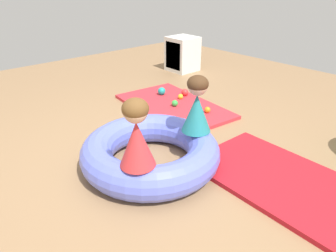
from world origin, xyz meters
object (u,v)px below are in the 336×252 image
(child_in_red, at_px, (137,134))
(play_ball_teal, at_px, (162,91))
(play_ball_green, at_px, (175,103))
(storage_cube, at_px, (181,54))
(play_ball_yellow, at_px, (181,96))
(inflatable_cushion, at_px, (150,152))
(play_ball_orange, at_px, (207,110))
(child_in_teal, at_px, (197,105))
(play_ball_red, at_px, (185,92))

(child_in_red, bearing_deg, play_ball_teal, -65.19)
(play_ball_green, height_order, storage_cube, storage_cube)
(child_in_red, relative_size, storage_cube, 0.90)
(play_ball_yellow, height_order, storage_cube, storage_cube)
(inflatable_cushion, distance_m, play_ball_orange, 1.21)
(child_in_teal, height_order, play_ball_red, child_in_teal)
(play_ball_teal, height_order, play_ball_yellow, play_ball_teal)
(inflatable_cushion, height_order, play_ball_red, inflatable_cushion)
(play_ball_red, distance_m, play_ball_yellow, 0.13)
(child_in_teal, bearing_deg, play_ball_teal, -35.79)
(play_ball_green, relative_size, play_ball_orange, 1.09)
(child_in_red, distance_m, play_ball_orange, 1.66)
(inflatable_cushion, relative_size, child_in_teal, 2.39)
(play_ball_teal, xyz_separation_m, play_ball_orange, (0.81, 0.01, -0.01))
(inflatable_cushion, height_order, play_ball_yellow, inflatable_cushion)
(inflatable_cushion, xyz_separation_m, play_ball_red, (-0.95, 1.34, -0.05))
(play_ball_green, distance_m, play_ball_yellow, 0.26)
(inflatable_cushion, distance_m, storage_cube, 2.96)
(play_ball_red, height_order, play_ball_orange, play_ball_red)
(play_ball_green, bearing_deg, child_in_red, -51.81)
(play_ball_teal, height_order, play_ball_green, play_ball_teal)
(child_in_teal, height_order, play_ball_yellow, child_in_teal)
(child_in_red, xyz_separation_m, play_ball_red, (-1.22, 1.66, -0.43))
(inflatable_cushion, relative_size, play_ball_red, 12.56)
(play_ball_teal, relative_size, play_ball_yellow, 1.56)
(storage_cube, bearing_deg, child_in_teal, -41.24)
(inflatable_cushion, height_order, play_ball_teal, inflatable_cushion)
(play_ball_orange, distance_m, storage_cube, 1.91)
(play_ball_red, bearing_deg, child_in_red, -53.84)
(storage_cube, bearing_deg, play_ball_green, -46.37)
(play_ball_teal, bearing_deg, play_ball_red, 41.41)
(child_in_red, bearing_deg, play_ball_green, -71.76)
(child_in_red, bearing_deg, child_in_teal, -101.73)
(child_in_red, bearing_deg, inflatable_cushion, -70.54)
(play_ball_teal, xyz_separation_m, storage_cube, (-0.76, 1.09, 0.19))
(storage_cube, bearing_deg, play_ball_orange, -34.57)
(play_ball_yellow, bearing_deg, play_ball_teal, -163.77)
(play_ball_orange, bearing_deg, play_ball_teal, -179.47)
(play_ball_red, xyz_separation_m, storage_cube, (-0.99, 0.88, 0.19))
(play_ball_teal, relative_size, play_ball_green, 1.30)
(play_ball_yellow, bearing_deg, child_in_red, -52.80)
(child_in_red, distance_m, play_ball_yellow, 1.98)
(play_ball_red, relative_size, play_ball_teal, 0.93)
(inflatable_cushion, bearing_deg, storage_cube, 131.14)
(child_in_teal, bearing_deg, play_ball_orange, -61.22)
(play_ball_green, distance_m, play_ball_orange, 0.42)
(play_ball_teal, bearing_deg, child_in_red, -45.24)
(inflatable_cushion, relative_size, play_ball_green, 15.26)
(child_in_red, relative_size, play_ball_orange, 7.11)
(child_in_red, bearing_deg, storage_cube, -69.02)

